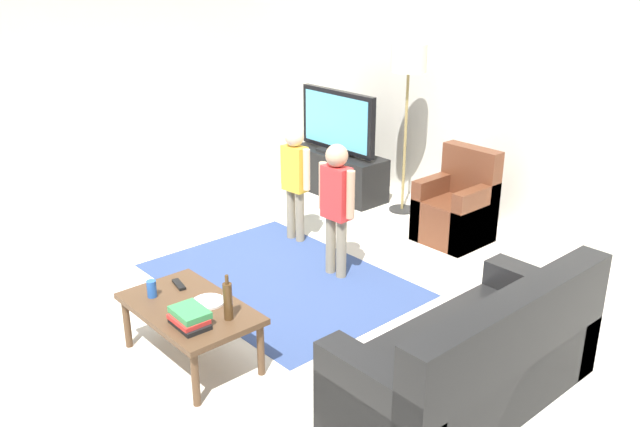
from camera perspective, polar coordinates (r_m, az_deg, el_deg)
ground at (r=5.42m, az=-4.78°, el=-7.95°), size 7.80×7.80×0.00m
wall_back at (r=7.07m, az=14.92°, el=10.02°), size 6.00×0.12×2.70m
wall_left at (r=7.49m, az=-19.36°, el=10.13°), size 0.12×6.00×2.70m
area_rug at (r=5.85m, az=-3.32°, el=-5.57°), size 2.20×1.60×0.01m
tv_stand at (r=7.81m, az=1.56°, el=3.36°), size 1.20×0.44×0.50m
tv at (r=7.63m, az=1.49°, el=7.65°), size 1.10×0.28×0.71m
couch at (r=4.32m, az=13.13°, el=-12.29°), size 0.80×1.80×0.86m
armchair at (r=6.68m, az=11.53°, el=0.27°), size 0.60×0.60×0.90m
floor_lamp at (r=7.04m, az=7.46°, el=12.10°), size 0.36×0.36×1.78m
child_near_tv at (r=6.42m, az=-2.13°, el=3.38°), size 0.37×0.18×1.12m
child_center at (r=5.67m, az=1.39°, el=1.28°), size 0.39×0.19×1.17m
coffee_table at (r=4.68m, az=-10.90°, el=-8.15°), size 1.00×0.60×0.42m
book_stack at (r=4.41m, az=-10.91°, el=-8.58°), size 0.29×0.21×0.10m
bottle at (r=4.40m, az=-7.76°, el=-7.28°), size 0.06×0.06×0.31m
tv_remote at (r=4.93m, az=-11.79°, el=-5.87°), size 0.18×0.08×0.02m
soda_can at (r=4.80m, az=-13.97°, el=-6.16°), size 0.07×0.07×0.12m
plate at (r=4.67m, az=-9.36°, el=-7.32°), size 0.22×0.22×0.02m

